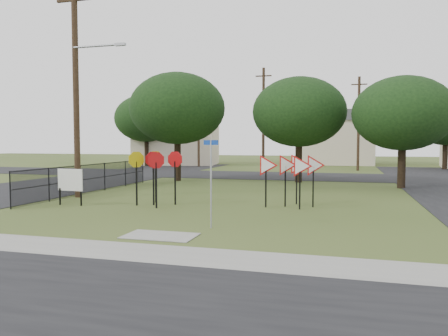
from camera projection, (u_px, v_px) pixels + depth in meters
The scene contains 22 objects.
ground at pixel (190, 221), 14.45m from camera, with size 140.00×140.00×0.00m, color #374A1B.
sidewalk at pixel (129, 252), 10.42m from camera, with size 30.00×1.60×0.02m, color gray.
planting_strip at pixel (102, 265), 9.26m from camera, with size 30.00×0.80×0.02m, color #374A1B.
street_left at pixel (65, 184), 27.30m from camera, with size 8.00×50.00×0.02m, color black.
street_far at pixel (279, 176), 33.68m from camera, with size 60.00×8.00×0.02m, color black.
curb_pad at pixel (160, 236), 12.15m from camera, with size 2.00×1.20×0.02m, color gray.
street_name_sign at pixel (211, 177), 13.21m from camera, with size 0.52×0.22×2.68m.
stop_sign_cluster at pixel (155, 165), 18.05m from camera, with size 2.06×1.78×2.25m.
yield_sign_cluster at pixel (292, 167), 17.54m from camera, with size 2.74×1.55×2.16m.
info_board at pixel (70, 181), 18.03m from camera, with size 1.21×0.13×1.51m.
utility_pole_main at pixel (77, 87), 20.41m from camera, with size 3.55×0.33×10.00m.
far_pole_a at pixel (263, 119), 37.78m from camera, with size 1.40×0.24×9.00m.
far_pole_b at pixel (359, 123), 39.49m from camera, with size 1.40×0.24×8.50m.
far_pole_c at pixel (199, 123), 45.71m from camera, with size 1.40×0.24×9.00m.
fence_run at pixel (93, 178), 22.46m from camera, with size 0.05×11.55×1.50m.
house_left at pixel (177, 133), 50.68m from camera, with size 10.58×8.88×7.20m.
house_mid at pixel (338, 137), 51.64m from camera, with size 8.40×8.40×6.20m.
tree_near_left at pixel (177, 109), 29.23m from camera, with size 6.40×6.40×7.27m.
tree_near_mid at pixel (299, 112), 28.06m from camera, with size 6.00×6.00×6.80m.
tree_near_right at pixel (403, 113), 24.54m from camera, with size 5.60×5.60×6.33m.
tree_far_left at pixel (146, 118), 47.29m from camera, with size 6.80×6.80×7.73m.
tree_far_right at pixel (446, 122), 41.17m from camera, with size 6.00×6.00×6.80m.
Camera 1 is at (4.95, -13.49, 2.63)m, focal length 35.00 mm.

